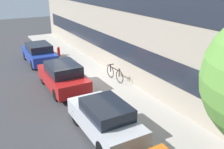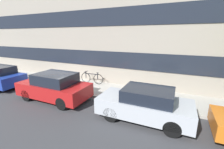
{
  "view_description": "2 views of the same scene",
  "coord_description": "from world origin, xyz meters",
  "px_view_note": "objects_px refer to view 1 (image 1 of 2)",
  "views": [
    {
      "loc": [
        12.68,
        -4.9,
        5.75
      ],
      "look_at": [
        3.14,
        0.45,
        1.51
      ],
      "focal_mm": 40.0,
      "sensor_mm": 36.0,
      "label": 1
    },
    {
      "loc": [
        6.39,
        -6.79,
        3.47
      ],
      "look_at": [
        3.18,
        0.29,
        1.42
      ],
      "focal_mm": 24.0,
      "sensor_mm": 36.0,
      "label": 2
    }
  ],
  "objects_px": {
    "bicycle": "(115,73)",
    "parked_car_blue": "(39,53)",
    "parked_car_red": "(63,76)",
    "fire_hydrant": "(59,51)",
    "parked_car_silver": "(105,118)"
  },
  "relations": [
    {
      "from": "parked_car_blue",
      "to": "bicycle",
      "type": "xyz_separation_m",
      "value": [
        5.76,
        2.96,
        -0.18
      ]
    },
    {
      "from": "parked_car_silver",
      "to": "parked_car_red",
      "type": "bearing_deg",
      "value": 0.0
    },
    {
      "from": "fire_hydrant",
      "to": "bicycle",
      "type": "xyz_separation_m",
      "value": [
        6.51,
        1.3,
        0.07
      ]
    },
    {
      "from": "parked_car_red",
      "to": "bicycle",
      "type": "bearing_deg",
      "value": -100.34
    },
    {
      "from": "parked_car_silver",
      "to": "bicycle",
      "type": "distance_m",
      "value": 5.31
    },
    {
      "from": "parked_car_red",
      "to": "parked_car_blue",
      "type": "bearing_deg",
      "value": 0.0
    },
    {
      "from": "fire_hydrant",
      "to": "bicycle",
      "type": "distance_m",
      "value": 6.64
    },
    {
      "from": "parked_car_blue",
      "to": "parked_car_red",
      "type": "xyz_separation_m",
      "value": [
        5.22,
        -0.0,
        0.02
      ]
    },
    {
      "from": "parked_car_blue",
      "to": "parked_car_red",
      "type": "height_order",
      "value": "parked_car_red"
    },
    {
      "from": "bicycle",
      "to": "parked_car_blue",
      "type": "bearing_deg",
      "value": 24.56
    },
    {
      "from": "parked_car_blue",
      "to": "bicycle",
      "type": "distance_m",
      "value": 6.48
    },
    {
      "from": "parked_car_red",
      "to": "fire_hydrant",
      "type": "xyz_separation_m",
      "value": [
        -5.97,
        1.67,
        -0.27
      ]
    },
    {
      "from": "parked_car_blue",
      "to": "fire_hydrant",
      "type": "bearing_deg",
      "value": -65.74
    },
    {
      "from": "fire_hydrant",
      "to": "parked_car_red",
      "type": "bearing_deg",
      "value": -15.61
    },
    {
      "from": "parked_car_blue",
      "to": "parked_car_silver",
      "type": "distance_m",
      "value": 10.16
    }
  ]
}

